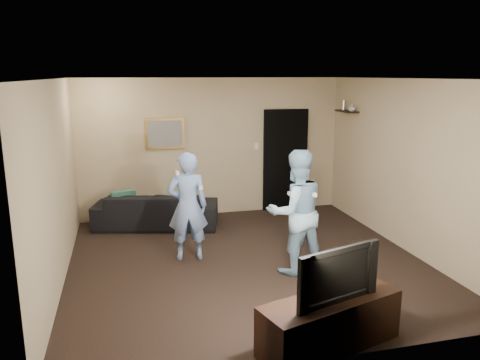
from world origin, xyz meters
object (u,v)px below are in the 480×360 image
object	(u,v)px
television	(332,272)
wii_player_right	(296,212)
wii_player_left	(188,206)
sofa	(156,209)
tv_console	(330,323)

from	to	relation	value
television	wii_player_right	distance (m)	1.84
television	wii_player_right	bearing A→B (deg)	63.58
wii_player_left	wii_player_right	distance (m)	1.58
sofa	television	xyz separation A→B (m)	(1.38, -4.25, 0.48)
sofa	television	size ratio (longest dim) A/B	2.22
sofa	wii_player_left	distance (m)	1.73
sofa	tv_console	distance (m)	4.47
tv_console	wii_player_left	size ratio (longest dim) A/B	0.93
tv_console	wii_player_left	world-z (taller)	wii_player_left
television	wii_player_right	world-z (taller)	wii_player_right
wii_player_right	wii_player_left	bearing A→B (deg)	148.99
sofa	wii_player_right	bearing A→B (deg)	138.99
tv_console	television	bearing A→B (deg)	-16.63
sofa	wii_player_left	size ratio (longest dim) A/B	1.35
wii_player_right	tv_console	bearing A→B (deg)	-99.79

